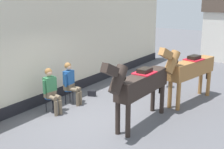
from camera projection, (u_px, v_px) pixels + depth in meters
name	position (u px, v px, depth m)	size (l,w,h in m)	color
ground_plane	(148.00, 93.00, 11.03)	(40.00, 40.00, 0.00)	#56565B
pub_facade_wall	(67.00, 51.00, 10.78)	(0.34, 14.00, 3.40)	beige
seated_visitor_near	(51.00, 88.00, 9.03)	(0.61, 0.48, 1.39)	#194C99
seated_visitor_far	(70.00, 81.00, 9.77)	(0.61, 0.49, 1.39)	#194C99
saddled_horse_near	(140.00, 84.00, 8.11)	(0.51, 3.00, 2.06)	#2D231E
saddled_horse_far	(190.00, 69.00, 9.80)	(0.86, 2.97, 2.06)	#9E6B38
spare_stool_white	(168.00, 77.00, 11.59)	(0.32, 0.32, 0.46)	white
satchel_bag	(92.00, 93.00, 10.67)	(0.28, 0.12, 0.20)	black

